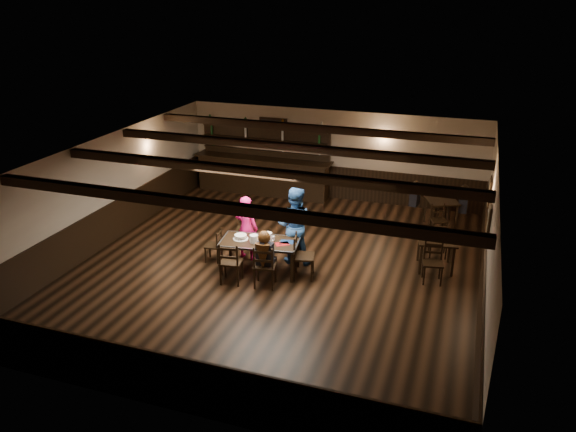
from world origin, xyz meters
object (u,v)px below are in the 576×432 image
(dining_table, at_px, (260,244))
(bar_counter, at_px, (264,171))
(chair_near_left, at_px, (230,260))
(man_blue, at_px, (294,225))
(chair_near_right, at_px, (264,264))
(cake, at_px, (241,237))
(woman_pink, at_px, (246,228))

(dining_table, relative_size, bar_counter, 0.42)
(chair_near_left, bearing_deg, man_blue, 57.08)
(dining_table, height_order, chair_near_right, chair_near_right)
(dining_table, xyz_separation_m, man_blue, (0.58, 0.74, 0.24))
(chair_near_right, xyz_separation_m, bar_counter, (-2.21, 5.70, 0.16))
(chair_near_right, xyz_separation_m, man_blue, (0.21, 1.42, 0.35))
(cake, bearing_deg, bar_counter, 105.44)
(dining_table, bearing_deg, cake, -175.14)
(chair_near_right, distance_m, man_blue, 1.47)
(chair_near_right, relative_size, bar_counter, 0.22)
(dining_table, height_order, woman_pink, woman_pink)
(dining_table, xyz_separation_m, woman_pink, (-0.54, 0.53, 0.10))
(chair_near_right, bearing_deg, chair_near_left, -174.15)
(cake, bearing_deg, chair_near_left, -85.78)
(bar_counter, bearing_deg, chair_near_right, -68.82)
(man_blue, bearing_deg, dining_table, 47.56)
(woman_pink, distance_m, man_blue, 1.15)
(man_blue, distance_m, bar_counter, 4.93)
(chair_near_right, relative_size, cake, 2.84)
(chair_near_left, relative_size, man_blue, 0.53)
(dining_table, bearing_deg, chair_near_left, -117.37)
(woman_pink, distance_m, cake, 0.58)
(cake, height_order, bar_counter, bar_counter)
(woman_pink, xyz_separation_m, man_blue, (1.12, 0.20, 0.14))
(dining_table, relative_size, cake, 5.35)
(chair_near_left, relative_size, cake, 2.83)
(dining_table, height_order, man_blue, man_blue)
(chair_near_right, bearing_deg, man_blue, 81.62)
(woman_pink, bearing_deg, dining_table, 142.73)
(chair_near_right, relative_size, man_blue, 0.53)
(chair_near_right, height_order, woman_pink, woman_pink)
(chair_near_right, relative_size, woman_pink, 0.62)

